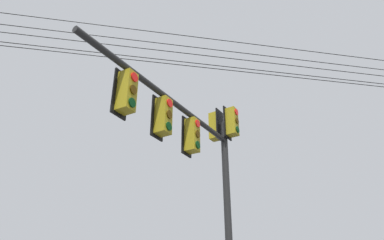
{
  "coord_description": "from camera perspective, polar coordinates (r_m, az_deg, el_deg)",
  "views": [
    {
      "loc": [
        -10.03,
        2.12,
        1.87
      ],
      "look_at": [
        -1.99,
        1.47,
        6.0
      ],
      "focal_mm": 32.29,
      "sensor_mm": 36.0,
      "label": 1
    }
  ],
  "objects": [
    {
      "name": "overhead_wire_span",
      "position": [
        11.93,
        -1.96,
        11.2
      ],
      "size": [
        3.89,
        30.91,
        1.86
      ],
      "color": "black"
    },
    {
      "name": "signal_mast_assembly",
      "position": [
        9.07,
        1.38,
        -5.43
      ],
      "size": [
        5.1,
        3.96,
        7.18
      ],
      "color": "black",
      "rests_on": "ground"
    }
  ]
}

